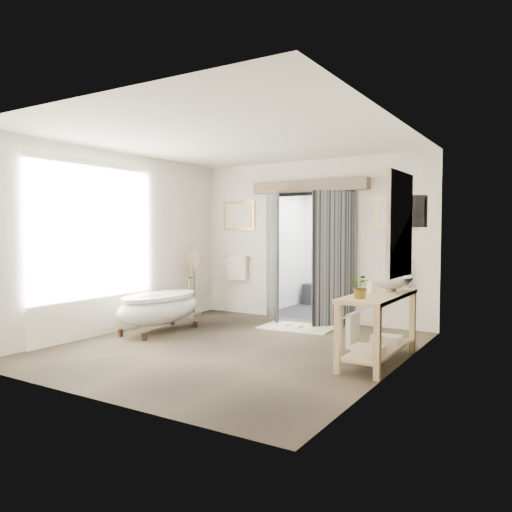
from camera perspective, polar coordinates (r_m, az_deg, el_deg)
name	(u,v)px	position (r m, az deg, el deg)	size (l,w,h in m)	color
ground_plane	(234,347)	(7.09, -2.59, -10.35)	(5.00, 5.00, 0.00)	brown
room_shell	(226,214)	(6.83, -3.45, 4.85)	(4.52, 5.02, 2.91)	beige
shower_room	(342,266)	(10.47, 9.79, -1.09)	(2.22, 2.01, 2.51)	black
back_wall_dressing	(307,234)	(8.91, 5.80, 2.48)	(3.82, 0.70, 2.52)	black
clawfoot_tub	(159,307)	(8.19, -10.98, -5.74)	(0.75, 1.69, 0.82)	#3E2A1C
vanity	(376,322)	(6.37, 13.56, -7.30)	(0.57, 1.60, 0.85)	tan
pedestal_mirror	(192,288)	(9.44, -7.28, -3.67)	(0.38, 0.24, 1.28)	brown
rug	(297,327)	(8.47, 4.73, -8.12)	(1.20, 0.80, 0.01)	beige
slippers	(292,326)	(8.44, 4.11, -7.94)	(0.35, 0.26, 0.05)	silver
basin	(391,284)	(6.61, 15.19, -3.11)	(0.55, 0.55, 0.19)	white
plant	(361,287)	(5.81, 11.93, -3.44)	(0.25, 0.22, 0.28)	gray
soap_bottle_a	(371,285)	(6.37, 13.02, -3.21)	(0.09, 0.10, 0.21)	gray
soap_bottle_b	(391,282)	(6.94, 15.16, -2.92)	(0.13, 0.13, 0.17)	gray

